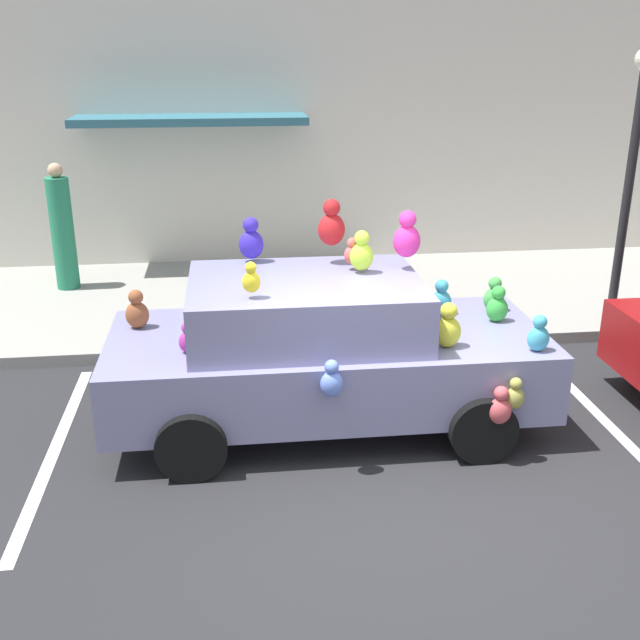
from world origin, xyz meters
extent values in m
plane|color=#262628|center=(0.00, 0.00, 0.00)|extent=(60.00, 60.00, 0.00)
cube|color=gray|center=(0.00, 5.00, 0.07)|extent=(24.00, 4.00, 0.15)
cube|color=beige|center=(0.00, 7.15, 3.20)|extent=(24.00, 0.30, 6.40)
cube|color=#2D6272|center=(-1.76, 6.60, 2.55)|extent=(3.60, 1.10, 0.12)
cube|color=silver|center=(2.56, 1.00, 0.00)|extent=(0.12, 3.60, 0.01)
cube|color=silver|center=(-2.98, 1.00, 0.00)|extent=(0.12, 3.60, 0.01)
cube|color=gray|center=(-0.30, 1.24, 0.64)|extent=(4.29, 1.83, 0.68)
cube|color=gray|center=(-0.52, 1.24, 1.26)|extent=(2.23, 1.61, 0.56)
cylinder|color=black|center=(1.03, 2.15, 0.32)|extent=(0.64, 0.22, 0.64)
cylinder|color=black|center=(1.03, 0.32, 0.32)|extent=(0.64, 0.22, 0.64)
cylinder|color=black|center=(-1.63, 2.15, 0.32)|extent=(0.64, 0.22, 0.64)
cylinder|color=black|center=(-1.63, 0.32, 0.32)|extent=(0.64, 0.22, 0.64)
ellipsoid|color=green|center=(1.54, 1.68, 1.11)|extent=(0.22, 0.18, 0.26)
sphere|color=green|center=(1.54, 1.68, 1.29)|extent=(0.14, 0.14, 0.14)
ellipsoid|color=gold|center=(0.77, 0.75, 1.13)|extent=(0.25, 0.21, 0.30)
sphere|color=gold|center=(0.77, 0.75, 1.34)|extent=(0.16, 0.16, 0.16)
ellipsoid|color=teal|center=(0.96, 1.64, 1.11)|extent=(0.22, 0.18, 0.26)
sphere|color=teal|center=(0.96, 1.64, 1.29)|extent=(0.14, 0.14, 0.14)
ellipsoid|color=brown|center=(-2.17, 1.61, 1.12)|extent=(0.23, 0.19, 0.27)
sphere|color=brown|center=(-2.17, 1.61, 1.31)|extent=(0.15, 0.15, 0.15)
ellipsoid|color=#3EA2BC|center=(1.58, 0.55, 1.11)|extent=(0.21, 0.17, 0.24)
sphere|color=#3EA2BC|center=(1.58, 0.55, 1.27)|extent=(0.13, 0.13, 0.13)
ellipsoid|color=#D2F125|center=(0.38, 1.83, 1.09)|extent=(0.18, 0.15, 0.22)
sphere|color=#D2F125|center=(0.38, 1.83, 1.24)|extent=(0.12, 0.12, 0.12)
ellipsoid|color=#CD5952|center=(-0.02, 1.51, 1.70)|extent=(0.16, 0.13, 0.19)
sphere|color=#CD5952|center=(-0.02, 1.51, 1.82)|extent=(0.10, 0.10, 0.10)
ellipsoid|color=#C44B50|center=(1.15, 0.24, 0.55)|extent=(0.21, 0.18, 0.25)
sphere|color=#C44B50|center=(1.15, 0.24, 0.72)|extent=(0.14, 0.14, 0.14)
ellipsoid|color=#3626BD|center=(-1.00, 1.92, 1.73)|extent=(0.25, 0.21, 0.30)
sphere|color=#3626BD|center=(-1.00, 1.92, 1.93)|extent=(0.16, 0.16, 0.16)
ellipsoid|color=green|center=(1.47, 1.36, 1.11)|extent=(0.22, 0.18, 0.26)
sphere|color=green|center=(1.47, 1.36, 1.29)|extent=(0.14, 0.14, 0.14)
ellipsoid|color=#A8308F|center=(-1.64, 0.89, 1.09)|extent=(0.18, 0.14, 0.21)
sphere|color=#A8308F|center=(-1.64, 0.89, 1.23)|extent=(0.11, 0.11, 0.11)
ellipsoid|color=#EF329F|center=(0.52, 1.47, 1.83)|extent=(0.27, 0.22, 0.32)
sphere|color=#EF329F|center=(0.52, 1.47, 2.05)|extent=(0.17, 0.17, 0.17)
ellipsoid|color=#3F926A|center=(0.48, 1.86, 1.12)|extent=(0.24, 0.19, 0.28)
sphere|color=#3F926A|center=(0.48, 1.86, 1.31)|extent=(0.15, 0.15, 0.15)
ellipsoid|color=yellow|center=(-1.04, 0.73, 1.70)|extent=(0.16, 0.13, 0.19)
sphere|color=yellow|center=(-1.04, 0.73, 1.83)|extent=(0.10, 0.10, 0.10)
ellipsoid|color=#B5E937|center=(0.06, 1.39, 1.71)|extent=(0.23, 0.19, 0.27)
sphere|color=#B5E937|center=(0.06, 1.39, 1.90)|extent=(0.15, 0.15, 0.15)
ellipsoid|color=#6484E2|center=(-0.39, 0.24, 0.90)|extent=(0.20, 0.16, 0.24)
sphere|color=#6484E2|center=(-0.39, 0.24, 1.06)|extent=(0.13, 0.13, 0.13)
ellipsoid|color=red|center=(-0.19, 1.78, 1.89)|extent=(0.28, 0.23, 0.33)
sphere|color=red|center=(-0.19, 1.78, 2.12)|extent=(0.18, 0.18, 0.18)
ellipsoid|color=#9D9945|center=(1.28, 0.25, 0.66)|extent=(0.18, 0.14, 0.21)
sphere|color=#9D9945|center=(1.28, 0.25, 0.80)|extent=(0.11, 0.11, 0.11)
ellipsoid|color=brown|center=(0.80, 3.87, 0.36)|extent=(0.34, 0.28, 0.42)
sphere|color=brown|center=(0.80, 3.87, 0.67)|extent=(0.24, 0.24, 0.24)
sphere|color=brown|center=(0.72, 3.87, 0.75)|extent=(0.10, 0.10, 0.10)
sphere|color=brown|center=(0.89, 3.87, 0.75)|extent=(0.10, 0.10, 0.10)
cylinder|color=black|center=(3.90, 3.50, 1.75)|extent=(0.12, 0.12, 3.20)
cylinder|color=#247A56|center=(-3.71, 5.74, 0.99)|extent=(0.34, 0.34, 1.68)
sphere|color=tan|center=(-3.71, 5.74, 1.94)|extent=(0.21, 0.21, 0.21)
camera|label=1|loc=(-1.20, -5.65, 3.68)|focal=42.34mm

